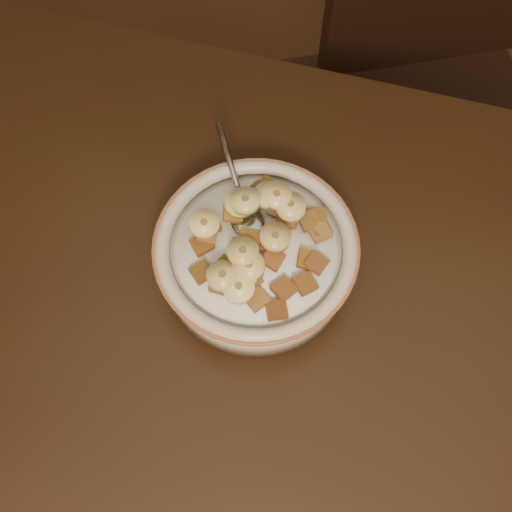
% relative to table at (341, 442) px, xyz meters
% --- Properties ---
extents(floor, '(4.00, 4.50, 0.10)m').
position_rel_table_xyz_m(floor, '(0.00, 0.00, -0.78)').
color(floor, '#422816').
rests_on(floor, ground).
extents(table, '(1.44, 0.96, 0.04)m').
position_rel_table_xyz_m(table, '(0.00, 0.00, 0.00)').
color(table, black).
rests_on(table, floor).
extents(chair, '(0.61, 0.61, 1.03)m').
position_rel_table_xyz_m(chair, '(0.08, 0.59, -0.21)').
color(chair, black).
rests_on(chair, floor).
extents(cereal_bowl, '(0.20, 0.20, 0.05)m').
position_rel_table_xyz_m(cereal_bowl, '(-0.12, 0.16, 0.04)').
color(cereal_bowl, beige).
rests_on(cereal_bowl, table).
extents(milk, '(0.17, 0.17, 0.00)m').
position_rel_table_xyz_m(milk, '(-0.12, 0.16, 0.07)').
color(milk, white).
rests_on(milk, cereal_bowl).
extents(spoon, '(0.06, 0.06, 0.01)m').
position_rel_table_xyz_m(spoon, '(-0.14, 0.18, 0.07)').
color(spoon, '#9295A1').
rests_on(spoon, cereal_bowl).
extents(cereal_square_0, '(0.02, 0.02, 0.01)m').
position_rel_table_xyz_m(cereal_square_0, '(-0.13, 0.16, 0.09)').
color(cereal_square_0, olive).
rests_on(cereal_square_0, milk).
extents(cereal_square_1, '(0.03, 0.03, 0.01)m').
position_rel_table_xyz_m(cereal_square_1, '(-0.17, 0.12, 0.07)').
color(cereal_square_1, brown).
rests_on(cereal_square_1, milk).
extents(cereal_square_2, '(0.03, 0.03, 0.01)m').
position_rel_table_xyz_m(cereal_square_2, '(-0.12, 0.12, 0.08)').
color(cereal_square_2, brown).
rests_on(cereal_square_2, milk).
extents(cereal_square_3, '(0.02, 0.02, 0.01)m').
position_rel_table_xyz_m(cereal_square_3, '(-0.15, 0.18, 0.08)').
color(cereal_square_3, '#9B5D24').
rests_on(cereal_square_3, milk).
extents(cereal_square_4, '(0.02, 0.02, 0.01)m').
position_rel_table_xyz_m(cereal_square_4, '(-0.07, 0.15, 0.08)').
color(cereal_square_4, brown).
rests_on(cereal_square_4, milk).
extents(cereal_square_5, '(0.02, 0.02, 0.01)m').
position_rel_table_xyz_m(cereal_square_5, '(-0.15, 0.11, 0.08)').
color(cereal_square_5, brown).
rests_on(cereal_square_5, milk).
extents(cereal_square_6, '(0.02, 0.02, 0.01)m').
position_rel_table_xyz_m(cereal_square_6, '(-0.17, 0.16, 0.08)').
color(cereal_square_6, brown).
rests_on(cereal_square_6, milk).
extents(cereal_square_7, '(0.03, 0.03, 0.01)m').
position_rel_table_xyz_m(cereal_square_7, '(-0.13, 0.15, 0.09)').
color(cereal_square_7, brown).
rests_on(cereal_square_7, milk).
extents(cereal_square_8, '(0.03, 0.03, 0.01)m').
position_rel_table_xyz_m(cereal_square_8, '(-0.11, 0.20, 0.08)').
color(cereal_square_8, brown).
rests_on(cereal_square_8, milk).
extents(cereal_square_9, '(0.03, 0.03, 0.01)m').
position_rel_table_xyz_m(cereal_square_9, '(-0.11, 0.10, 0.07)').
color(cereal_square_9, olive).
rests_on(cereal_square_9, milk).
extents(cereal_square_10, '(0.03, 0.03, 0.01)m').
position_rel_table_xyz_m(cereal_square_10, '(-0.09, 0.09, 0.07)').
color(cereal_square_10, brown).
rests_on(cereal_square_10, milk).
extents(cereal_square_11, '(0.02, 0.02, 0.01)m').
position_rel_table_xyz_m(cereal_square_11, '(-0.11, 0.16, 0.09)').
color(cereal_square_11, brown).
rests_on(cereal_square_11, milk).
extents(cereal_square_12, '(0.03, 0.03, 0.01)m').
position_rel_table_xyz_m(cereal_square_12, '(-0.07, 0.13, 0.08)').
color(cereal_square_12, brown).
rests_on(cereal_square_12, milk).
extents(cereal_square_13, '(0.03, 0.02, 0.01)m').
position_rel_table_xyz_m(cereal_square_13, '(-0.10, 0.14, 0.09)').
color(cereal_square_13, brown).
rests_on(cereal_square_13, milk).
extents(cereal_square_14, '(0.03, 0.03, 0.01)m').
position_rel_table_xyz_m(cereal_square_14, '(-0.18, 0.17, 0.08)').
color(cereal_square_14, brown).
rests_on(cereal_square_14, milk).
extents(cereal_square_15, '(0.03, 0.03, 0.01)m').
position_rel_table_xyz_m(cereal_square_15, '(-0.06, 0.15, 0.08)').
color(cereal_square_15, brown).
rests_on(cereal_square_15, milk).
extents(cereal_square_16, '(0.03, 0.03, 0.01)m').
position_rel_table_xyz_m(cereal_square_16, '(-0.06, 0.19, 0.07)').
color(cereal_square_16, brown).
rests_on(cereal_square_16, milk).
extents(cereal_square_17, '(0.03, 0.03, 0.01)m').
position_rel_table_xyz_m(cereal_square_17, '(-0.06, 0.19, 0.08)').
color(cereal_square_17, olive).
rests_on(cereal_square_17, milk).
extents(cereal_square_18, '(0.02, 0.03, 0.01)m').
position_rel_table_xyz_m(cereal_square_18, '(-0.07, 0.20, 0.08)').
color(cereal_square_18, brown).
rests_on(cereal_square_18, milk).
extents(cereal_square_19, '(0.02, 0.02, 0.01)m').
position_rel_table_xyz_m(cereal_square_19, '(-0.10, 0.19, 0.08)').
color(cereal_square_19, brown).
rests_on(cereal_square_19, milk).
extents(cereal_square_20, '(0.03, 0.03, 0.01)m').
position_rel_table_xyz_m(cereal_square_20, '(-0.14, 0.22, 0.08)').
color(cereal_square_20, brown).
rests_on(cereal_square_20, milk).
extents(cereal_square_21, '(0.03, 0.03, 0.01)m').
position_rel_table_xyz_m(cereal_square_21, '(-0.08, 0.20, 0.08)').
color(cereal_square_21, brown).
rests_on(cereal_square_21, milk).
extents(cereal_square_22, '(0.02, 0.02, 0.01)m').
position_rel_table_xyz_m(cereal_square_22, '(-0.14, 0.11, 0.08)').
color(cereal_square_22, olive).
rests_on(cereal_square_22, milk).
extents(cereal_square_23, '(0.03, 0.03, 0.01)m').
position_rel_table_xyz_m(cereal_square_23, '(-0.13, 0.23, 0.08)').
color(cereal_square_23, brown).
rests_on(cereal_square_23, milk).
extents(cereal_square_24, '(0.03, 0.03, 0.01)m').
position_rel_table_xyz_m(cereal_square_24, '(-0.09, 0.12, 0.08)').
color(cereal_square_24, brown).
rests_on(cereal_square_24, milk).
extents(cereal_square_25, '(0.03, 0.03, 0.01)m').
position_rel_table_xyz_m(cereal_square_25, '(-0.18, 0.15, 0.08)').
color(cereal_square_25, brown).
rests_on(cereal_square_25, milk).
extents(cereal_square_26, '(0.03, 0.03, 0.01)m').
position_rel_table_xyz_m(cereal_square_26, '(-0.15, 0.12, 0.08)').
color(cereal_square_26, brown).
rests_on(cereal_square_26, milk).
extents(banana_slice_0, '(0.04, 0.04, 0.01)m').
position_rel_table_xyz_m(banana_slice_0, '(-0.15, 0.19, 0.09)').
color(banana_slice_0, '#D4B978').
rests_on(banana_slice_0, milk).
extents(banana_slice_1, '(0.04, 0.04, 0.01)m').
position_rel_table_xyz_m(banana_slice_1, '(-0.13, 0.14, 0.10)').
color(banana_slice_1, tan).
rests_on(banana_slice_1, milk).
extents(banana_slice_2, '(0.04, 0.04, 0.01)m').
position_rel_table_xyz_m(banana_slice_2, '(-0.15, 0.11, 0.09)').
color(banana_slice_2, '#EDDD85').
rests_on(banana_slice_2, milk).
extents(banana_slice_3, '(0.04, 0.04, 0.01)m').
position_rel_table_xyz_m(banana_slice_3, '(-0.10, 0.20, 0.09)').
color(banana_slice_3, '#DDD484').
rests_on(banana_slice_3, milk).
extents(banana_slice_4, '(0.04, 0.04, 0.01)m').
position_rel_table_xyz_m(banana_slice_4, '(-0.12, 0.12, 0.10)').
color(banana_slice_4, '#DEC083').
rests_on(banana_slice_4, milk).
extents(banana_slice_5, '(0.04, 0.04, 0.02)m').
position_rel_table_xyz_m(banana_slice_5, '(-0.14, 0.19, 0.10)').
color(banana_slice_5, '#D4C96B').
rests_on(banana_slice_5, milk).
extents(banana_slice_6, '(0.04, 0.04, 0.01)m').
position_rel_table_xyz_m(banana_slice_6, '(-0.18, 0.16, 0.09)').
color(banana_slice_6, '#F2E57F').
rests_on(banana_slice_6, milk).
extents(banana_slice_7, '(0.03, 0.03, 0.01)m').
position_rel_table_xyz_m(banana_slice_7, '(-0.10, 0.20, 0.09)').
color(banana_slice_7, '#D6BD72').
rests_on(banana_slice_7, milk).
extents(banana_slice_8, '(0.04, 0.04, 0.01)m').
position_rel_table_xyz_m(banana_slice_8, '(-0.11, 0.21, 0.09)').
color(banana_slice_8, '#EED78D').
rests_on(banana_slice_8, milk).
extents(banana_slice_9, '(0.04, 0.04, 0.01)m').
position_rel_table_xyz_m(banana_slice_9, '(-0.13, 0.12, 0.09)').
color(banana_slice_9, '#FAEF7B').
rests_on(banana_slice_9, milk).
extents(banana_slice_10, '(0.04, 0.04, 0.01)m').
position_rel_table_xyz_m(banana_slice_10, '(-0.12, 0.21, 0.09)').
color(banana_slice_10, '#D3BF85').
rests_on(banana_slice_10, milk).
extents(banana_slice_11, '(0.04, 0.04, 0.01)m').
position_rel_table_xyz_m(banana_slice_11, '(-0.13, 0.10, 0.09)').
color(banana_slice_11, '#FCF090').
rests_on(banana_slice_11, milk).
extents(banana_slice_12, '(0.03, 0.03, 0.01)m').
position_rel_table_xyz_m(banana_slice_12, '(-0.11, 0.16, 0.10)').
color(banana_slice_12, tan).
rests_on(banana_slice_12, milk).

